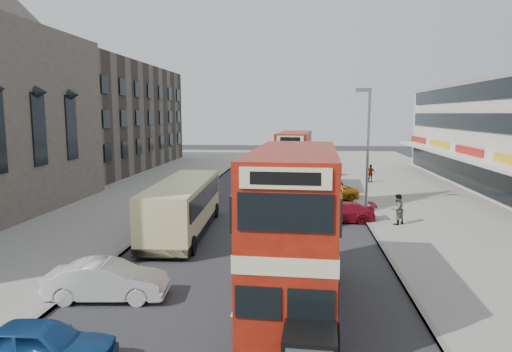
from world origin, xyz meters
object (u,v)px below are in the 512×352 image
at_px(bus_second, 294,162).
at_px(pedestrian_near, 397,209).
at_px(coach, 183,205).
at_px(car_right_b, 333,192).
at_px(street_lamp, 367,139).
at_px(car_right_a, 341,212).
at_px(pedestrian_far, 370,173).
at_px(cyclist, 329,199).
at_px(bus_main, 294,230).
at_px(car_left_near, 41,346).
at_px(car_left_front, 107,280).
at_px(car_right_c, 323,170).

height_order(bus_second, pedestrian_near, bus_second).
relative_size(coach, car_right_b, 2.64).
xyz_separation_m(street_lamp, car_right_a, (-1.95, -3.63, -4.20)).
height_order(pedestrian_far, cyclist, cyclist).
distance_m(car_right_b, cyclist, 3.74).
distance_m(bus_main, car_right_b, 20.32).
height_order(car_left_near, pedestrian_far, pedestrian_far).
xyz_separation_m(car_left_front, car_right_c, (9.12, 32.27, -0.05)).
xyz_separation_m(car_left_near, car_right_c, (8.95, 36.67, -0.01)).
distance_m(bus_second, coach, 14.44).
bearing_deg(car_left_near, cyclist, -26.23).
height_order(car_left_front, cyclist, cyclist).
relative_size(car_right_b, pedestrian_far, 2.31).
distance_m(bus_main, cyclist, 16.59).
xyz_separation_m(bus_second, car_right_a, (2.91, -9.76, -1.94)).
xyz_separation_m(street_lamp, cyclist, (-2.43, 0.09, -4.11)).
relative_size(bus_second, car_right_b, 2.32).
bearing_deg(car_left_front, car_right_b, -30.69).
distance_m(car_right_a, car_right_b, 7.42).
distance_m(street_lamp, car_left_near, 23.51).
bearing_deg(pedestrian_near, cyclist, -87.59).
relative_size(car_left_front, cyclist, 2.11).
distance_m(car_left_near, car_right_a, 19.02).
bearing_deg(cyclist, bus_second, 104.34).
xyz_separation_m(bus_second, car_right_b, (3.03, -2.34, -2.00)).
distance_m(coach, pedestrian_near, 12.14).
distance_m(bus_second, cyclist, 6.77).
relative_size(bus_second, pedestrian_near, 4.97).
height_order(bus_main, cyclist, bus_main).
height_order(car_right_a, car_right_b, car_right_a).
bearing_deg(pedestrian_near, coach, -23.56).
relative_size(car_left_near, car_left_front, 0.91).
bearing_deg(coach, pedestrian_far, 53.23).
relative_size(bus_main, car_left_near, 2.51).
bearing_deg(pedestrian_far, car_right_b, -131.07).
distance_m(street_lamp, car_right_b, 5.98).
bearing_deg(car_right_c, car_right_b, -3.24).
bearing_deg(car_left_front, coach, -8.19).
height_order(car_right_b, cyclist, cyclist).
xyz_separation_m(car_left_near, cyclist, (8.49, 20.50, 0.03)).
xyz_separation_m(bus_second, coach, (-5.82, -13.18, -0.97)).
bearing_deg(car_right_a, coach, -72.26).
height_order(bus_second, car_right_b, bus_second).
relative_size(bus_second, car_left_near, 2.34).
relative_size(pedestrian_near, cyclist, 0.90).
height_order(coach, car_right_c, coach).
relative_size(street_lamp, bus_main, 0.86).
xyz_separation_m(coach, pedestrian_near, (11.86, 2.52, -0.52)).
bearing_deg(pedestrian_near, bus_main, 28.20).
relative_size(car_left_front, car_right_c, 1.12).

